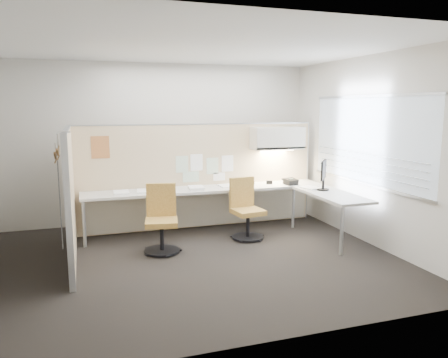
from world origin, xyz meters
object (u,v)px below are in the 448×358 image
object	(u,v)px
monitor	(324,173)
phone	(290,182)
chair_left	(162,221)
chair_right	(246,211)
desk	(229,196)

from	to	relation	value
monitor	phone	xyz separation A→B (m)	(-0.26, 0.62, -0.23)
chair_left	chair_right	bearing A→B (deg)	20.21
chair_right	monitor	distance (m)	1.37
chair_right	chair_left	bearing A→B (deg)	-178.05
chair_left	phone	bearing A→B (deg)	25.79
chair_left	phone	size ratio (longest dim) A/B	3.86
monitor	chair_right	bearing A→B (deg)	117.96
chair_left	phone	world-z (taller)	chair_left
monitor	phone	size ratio (longest dim) A/B	1.95
desk	chair_left	bearing A→B (deg)	-152.44
chair_right	monitor	world-z (taller)	monitor
desk	phone	size ratio (longest dim) A/B	16.28
chair_left	phone	distance (m)	2.45
chair_right	monitor	xyz separation A→B (m)	(1.23, -0.22, 0.57)
desk	monitor	xyz separation A→B (m)	(1.37, -0.63, 0.41)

